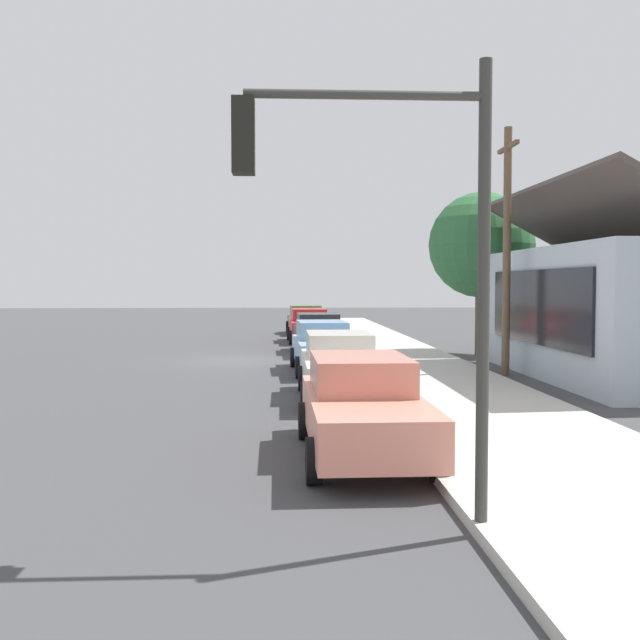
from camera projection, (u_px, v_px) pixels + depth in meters
name	position (u px, v px, depth m)	size (l,w,h in m)	color
ground_plane	(244.00, 360.00, 26.87)	(120.00, 120.00, 0.00)	#424244
sidewalk_curb	(396.00, 357.00, 27.15)	(60.00, 4.20, 0.16)	beige
car_olive	(306.00, 319.00, 41.20)	(4.44, 2.23, 1.59)	olive
car_cherry	(309.00, 325.00, 35.33)	(4.53, 2.14, 1.59)	red
car_charcoal	(319.00, 333.00, 29.59)	(4.92, 2.13, 1.59)	#2D3035
car_skyblue	(323.00, 346.00, 23.32)	(4.93, 2.08, 1.59)	#8CB7E0
car_ivory	(340.00, 366.00, 17.76)	(4.82, 1.98, 1.59)	silver
car_coral	(363.00, 406.00, 11.85)	(4.90, 2.02, 1.59)	#EA8C75
shade_tree	(482.00, 246.00, 28.72)	(4.12, 4.12, 6.37)	brown
traffic_light_main	(387.00, 218.00, 7.93)	(0.37, 2.79, 5.20)	#383833
utility_pole_wooden	(507.00, 246.00, 22.23)	(1.80, 0.24, 7.50)	brown
fire_hydrant_red	(356.00, 345.00, 27.79)	(0.22, 0.22, 0.71)	red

